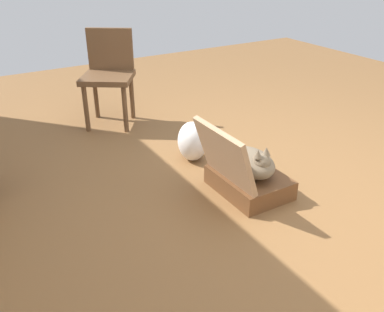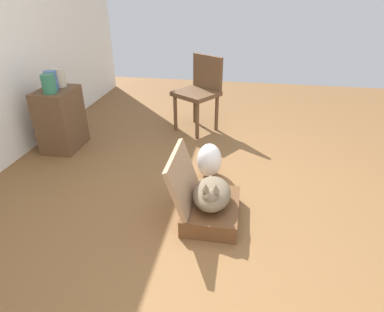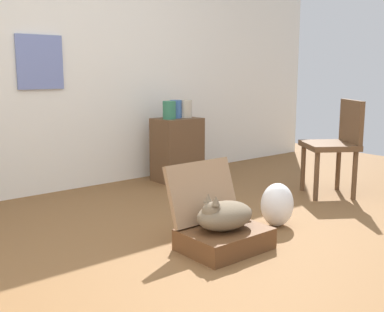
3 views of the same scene
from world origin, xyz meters
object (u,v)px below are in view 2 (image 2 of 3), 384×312
suitcase_base (211,210)px  vase_tall (49,84)px  vase_short (59,78)px  vase_round (51,80)px  cat (212,194)px  side_table (61,119)px  chair (200,90)px  plastic_bag_white (209,160)px

suitcase_base → vase_tall: bearing=64.0°
vase_short → vase_round: 0.12m
cat → side_table: side_table is taller
vase_round → vase_short: bearing=-10.4°
chair → suitcase_base: bearing=-44.7°
chair → plastic_bag_white: bearing=-43.2°
side_table → chair: size_ratio=0.75×
side_table → chair: chair is taller
suitcase_base → chair: bearing=11.5°
plastic_bag_white → side_table: size_ratio=0.49×
chair → vase_round: bearing=-117.6°
cat → side_table: (0.96, 1.73, 0.10)m
cat → vase_round: (0.96, 1.75, 0.51)m
suitcase_base → plastic_bag_white: plastic_bag_white is taller
plastic_bag_white → cat: bearing=-171.4°
cat → chair: size_ratio=0.55×
vase_short → vase_round: vase_round is taller
vase_round → side_table: bearing=-90.0°
plastic_bag_white → vase_tall: (0.21, 1.61, 0.58)m
suitcase_base → side_table: bearing=61.3°
vase_short → vase_round: bearing=169.6°
vase_tall → chair: chair is taller
suitcase_base → chair: 1.80m
side_table → vase_short: vase_short is taller
plastic_bag_white → vase_tall: 1.73m
side_table → vase_tall: size_ratio=3.59×
side_table → cat: bearing=-119.0°
suitcase_base → cat: cat is taller
vase_short → chair: size_ratio=0.21×
vase_tall → chair: 1.64m
side_table → vase_short: 0.43m
suitcase_base → vase_short: bearing=58.4°
vase_tall → vase_short: size_ratio=1.00×
cat → side_table: size_ratio=0.74×
suitcase_base → side_table: (0.95, 1.73, 0.26)m
vase_tall → side_table: bearing=11.4°
cat → plastic_bag_white: (0.63, 0.09, -0.07)m
plastic_bag_white → side_table: (0.33, 1.64, 0.17)m
suitcase_base → side_table: 1.99m
plastic_bag_white → chair: (1.10, 0.25, 0.33)m
vase_short → chair: 1.55m
vase_tall → suitcase_base: bearing=-116.0°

